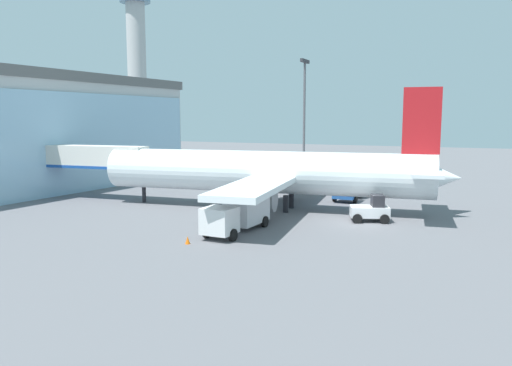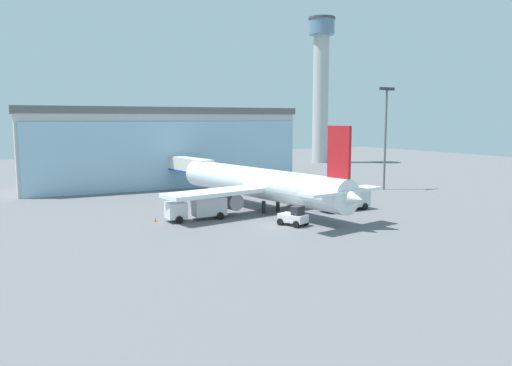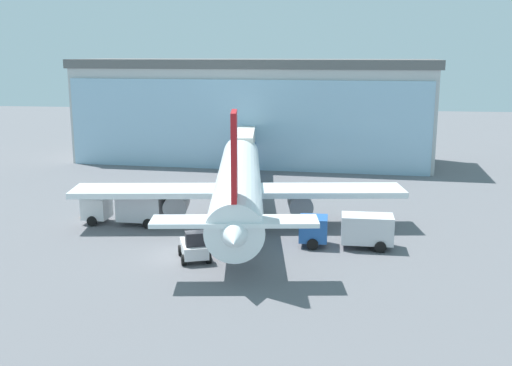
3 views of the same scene
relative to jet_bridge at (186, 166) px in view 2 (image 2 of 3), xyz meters
name	(u,v)px [view 2 (image 2 of 3)]	position (x,y,z in m)	size (l,w,h in m)	color
ground	(281,225)	(-0.51, -30.10, -4.43)	(240.00, 240.00, 0.00)	slate
terminal_building	(161,147)	(-0.52, 10.78, 2.66)	(50.18, 16.39, 14.19)	#BABABA
jet_bridge	(186,166)	(0.00, 0.00, 0.00)	(3.79, 14.60, 5.80)	silver
control_tower	(321,81)	(54.02, 34.69, 18.09)	(7.27, 7.27, 39.44)	#B1B1B1
apron_light_mast	(386,129)	(30.74, -14.35, 6.01)	(3.20, 0.40, 17.43)	#59595E
airplane	(261,184)	(2.37, -20.66, -0.88)	(29.28, 35.44, 11.40)	white
catering_truck	(198,208)	(-7.49, -22.43, -2.96)	(7.38, 2.73, 2.65)	silver
fuel_truck	(346,199)	(12.14, -26.44, -2.96)	(7.31, 2.53, 2.65)	#2659A5
baggage_cart	(352,205)	(13.57, -26.06, -3.93)	(3.18, 3.02, 1.50)	slate
pushback_tug	(294,217)	(0.67, -30.94, -3.46)	(3.06, 3.62, 2.30)	silver
safety_cone_nose	(295,219)	(1.99, -29.33, -4.15)	(0.36, 0.36, 0.55)	orange
safety_cone_wingtip	(155,219)	(-12.42, -20.92, -4.15)	(0.36, 0.36, 0.55)	orange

